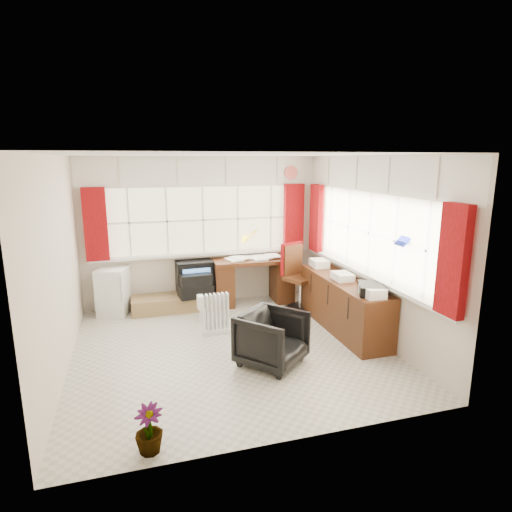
{
  "coord_description": "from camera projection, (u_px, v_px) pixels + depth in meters",
  "views": [
    {
      "loc": [
        -1.17,
        -5.12,
        2.44
      ],
      "look_at": [
        0.51,
        0.55,
        1.1
      ],
      "focal_mm": 30.0,
      "sensor_mm": 36.0,
      "label": 1
    }
  ],
  "objects": [
    {
      "name": "credenza",
      "position": [
        343.0,
        304.0,
        6.23
      ],
      "size": [
        0.5,
        2.0,
        0.85
      ],
      "color": "#572914",
      "rests_on": "ground"
    },
    {
      "name": "crt_tv",
      "position": [
        194.0,
        275.0,
        7.26
      ],
      "size": [
        0.62,
        0.58,
        0.54
      ],
      "color": "black",
      "rests_on": "tv_bench"
    },
    {
      "name": "office_chair",
      "position": [
        272.0,
        339.0,
        5.16
      ],
      "size": [
        1.0,
        1.0,
        0.66
      ],
      "primitive_type": "imported",
      "rotation": [
        0.0,
        0.0,
        0.71
      ],
      "color": "black",
      "rests_on": "ground"
    },
    {
      "name": "ground",
      "position": [
        231.0,
        348.0,
        5.66
      ],
      "size": [
        4.0,
        4.0,
        0.0
      ],
      "primitive_type": "plane",
      "color": "beige",
      "rests_on": "ground"
    },
    {
      "name": "curtains",
      "position": [
        276.0,
        226.0,
        6.45
      ],
      "size": [
        3.83,
        3.83,
        1.15
      ],
      "color": "maroon",
      "rests_on": "room_walls"
    },
    {
      "name": "window_back",
      "position": [
        204.0,
        250.0,
        7.27
      ],
      "size": [
        3.7,
        0.12,
        3.6
      ],
      "color": "#F5EAC2",
      "rests_on": "room_walls"
    },
    {
      "name": "file_tray",
      "position": [
        371.0,
        289.0,
        5.49
      ],
      "size": [
        0.45,
        0.49,
        0.13
      ],
      "primitive_type": "cube",
      "rotation": [
        0.0,
        0.0,
        -0.43
      ],
      "color": "black",
      "rests_on": "credenza"
    },
    {
      "name": "overhead_cabinets",
      "position": [
        278.0,
        173.0,
        6.35
      ],
      "size": [
        3.98,
        3.98,
        0.48
      ],
      "color": "silver",
      "rests_on": "room_walls"
    },
    {
      "name": "radiator",
      "position": [
        215.0,
        317.0,
        6.1
      ],
      "size": [
        0.4,
        0.18,
        0.59
      ],
      "color": "white",
      "rests_on": "ground"
    },
    {
      "name": "room_walls",
      "position": [
        230.0,
        237.0,
        5.32
      ],
      "size": [
        4.0,
        4.0,
        4.0
      ],
      "color": "beige",
      "rests_on": "ground"
    },
    {
      "name": "task_chair",
      "position": [
        296.0,
        274.0,
        7.09
      ],
      "size": [
        0.61,
        0.63,
        1.1
      ],
      "color": "black",
      "rests_on": "ground"
    },
    {
      "name": "desk",
      "position": [
        253.0,
        278.0,
        7.42
      ],
      "size": [
        1.39,
        0.74,
        0.83
      ],
      "color": "#572914",
      "rests_on": "ground"
    },
    {
      "name": "flower_vase",
      "position": [
        149.0,
        429.0,
        3.61
      ],
      "size": [
        0.32,
        0.32,
        0.43
      ],
      "primitive_type": "imported",
      "rotation": [
        0.0,
        0.0,
        -0.43
      ],
      "color": "black",
      "rests_on": "ground"
    },
    {
      "name": "tv_bench",
      "position": [
        175.0,
        303.0,
        7.08
      ],
      "size": [
        1.4,
        0.5,
        0.25
      ],
      "primitive_type": "cube",
      "color": "olive",
      "rests_on": "ground"
    },
    {
      "name": "window_right",
      "position": [
        365.0,
        269.0,
        5.98
      ],
      "size": [
        0.12,
        3.7,
        3.6
      ],
      "color": "#F5EAC2",
      "rests_on": "room_walls"
    },
    {
      "name": "desk_lamp",
      "position": [
        254.0,
        238.0,
        7.53
      ],
      "size": [
        0.18,
        0.16,
        0.45
      ],
      "color": "yellow",
      "rests_on": "desk"
    },
    {
      "name": "spray_bottle_a",
      "position": [
        203.0,
        313.0,
        6.54
      ],
      "size": [
        0.14,
        0.14,
        0.29
      ],
      "primitive_type": "imported",
      "rotation": [
        0.0,
        0.0,
        0.29
      ],
      "color": "white",
      "rests_on": "ground"
    },
    {
      "name": "spray_bottle_b",
      "position": [
        177.0,
        306.0,
        6.99
      ],
      "size": [
        0.09,
        0.09,
        0.19
      ],
      "primitive_type": "imported",
      "rotation": [
        0.0,
        0.0,
        -0.09
      ],
      "color": "#97E2DC",
      "rests_on": "ground"
    },
    {
      "name": "mini_fridge",
      "position": [
        113.0,
        292.0,
        6.84
      ],
      "size": [
        0.55,
        0.56,
        0.76
      ],
      "color": "white",
      "rests_on": "ground"
    },
    {
      "name": "hifi_stack",
      "position": [
        195.0,
        286.0,
        6.96
      ],
      "size": [
        0.57,
        0.39,
        0.39
      ],
      "color": "black",
      "rests_on": "tv_bench"
    }
  ]
}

